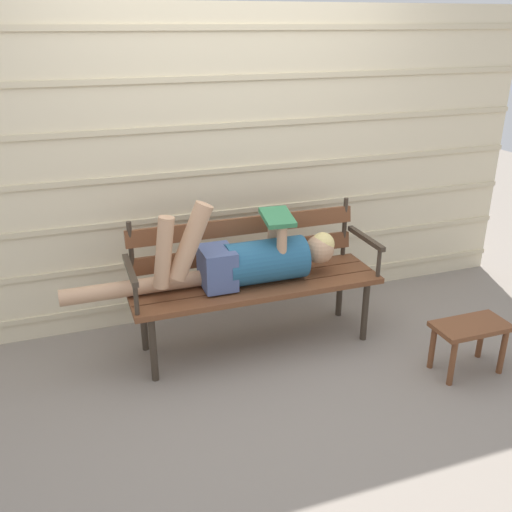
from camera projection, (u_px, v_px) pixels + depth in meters
name	position (u px, v px, depth m)	size (l,w,h in m)	color
ground_plane	(263.00, 354.00, 3.66)	(12.00, 12.00, 0.00)	gray
house_siding	(227.00, 169.00, 3.89)	(4.61, 0.08, 2.12)	beige
park_bench	(252.00, 272.00, 3.65)	(1.61, 0.49, 0.88)	brown
reclining_person	(244.00, 260.00, 3.52)	(1.73, 0.27, 0.59)	#23567A
footstool	(470.00, 334.00, 3.40)	(0.46, 0.24, 0.32)	brown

